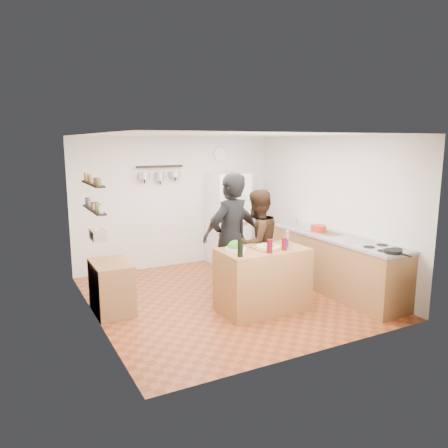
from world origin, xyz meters
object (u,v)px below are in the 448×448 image
pepper_mill (287,239)px  skillet (393,252)px  prep_island (263,280)px  red_bowl (318,228)px  salt_canister (286,244)px  person_left (230,239)px  salad_bowl (236,249)px  counter_run (335,264)px  person_center (257,243)px  person_back (232,236)px  fridge (228,219)px  side_table (112,287)px  wine_bottle (240,248)px  wall_clock (220,155)px

pepper_mill → skillet: (0.95, -1.11, -0.05)m
prep_island → red_bowl: size_ratio=4.83×
salt_canister → person_left: bearing=133.9°
person_left → skillet: (1.67, -1.53, -0.04)m
prep_island → salad_bowl: bearing=173.2°
counter_run → skillet: skillet is taller
salt_canister → person_center: (-0.05, 0.69, -0.13)m
person_back → fridge: 1.51m
salt_canister → skillet: size_ratio=0.55×
salad_bowl → prep_island: bearing=-6.8°
red_bowl → person_left: bearing=-177.7°
person_center → counter_run: bearing=149.3°
salt_canister → fridge: size_ratio=0.07×
prep_island → side_table: prep_island is taller
pepper_mill → counter_run: 1.19m
wine_bottle → counter_run: bearing=10.7°
wine_bottle → fridge: bearing=65.0°
wine_bottle → skillet: bearing=-23.9°
salt_canister → counter_run: 1.34m
person_left → side_table: 1.84m
person_center → fridge: bearing=-117.2°
prep_island → person_left: (-0.27, 0.47, 0.53)m
wine_bottle → person_center: 1.10m
person_left → fridge: (1.02, 1.98, -0.08)m
person_center → counter_run: (1.25, -0.41, -0.39)m
skillet → red_bowl: red_bowl is taller
salad_bowl → pepper_mill: (0.87, 0.00, 0.06)m
salt_canister → skillet: bearing=-40.6°
salad_bowl → red_bowl: bearing=14.8°
prep_island → fridge: (0.75, 2.46, 0.45)m
wine_bottle → counter_run: size_ratio=0.09×
person_center → fridge: size_ratio=0.94×
counter_run → prep_island: bearing=-174.0°
prep_island → pepper_mill: (0.45, 0.05, 0.54)m
wine_bottle → counter_run: 2.11m
person_left → counter_run: 1.87m
salt_canister → person_center: 0.70m
person_back → red_bowl: 1.46m
person_center → side_table: bearing=-22.3°
person_back → side_table: 2.10m
prep_island → red_bowl: red_bowl is taller
side_table → salt_canister: bearing=-25.4°
salad_bowl → wine_bottle: size_ratio=1.26×
fridge → side_table: (-2.69, -1.51, -0.54)m
wall_clock → salt_canister: bearing=-98.8°
wine_bottle → side_table: bearing=141.1°
salad_bowl → side_table: bearing=149.6°
salt_canister → person_center: bearing=94.0°
salad_bowl → fridge: (1.17, 2.41, -0.04)m
pepper_mill → fridge: 2.43m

